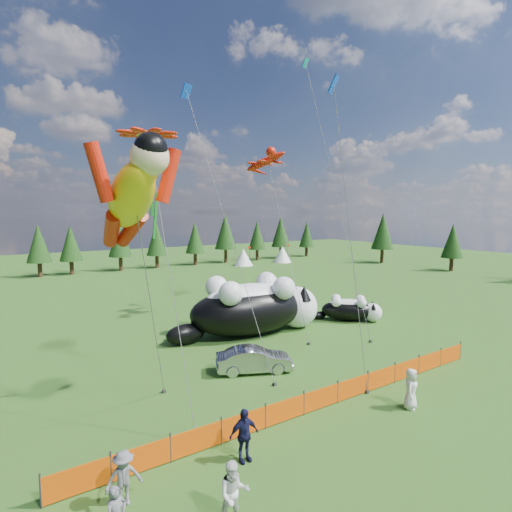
# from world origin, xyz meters

# --- Properties ---
(ground) EXTENTS (160.00, 160.00, 0.00)m
(ground) POSITION_xyz_m (0.00, 0.00, 0.00)
(ground) COLOR #15370A
(ground) RESTS_ON ground
(safety_fence) EXTENTS (22.06, 0.06, 1.10)m
(safety_fence) POSITION_xyz_m (0.00, -3.00, 0.50)
(safety_fence) COLOR #262626
(safety_fence) RESTS_ON ground
(tree_line) EXTENTS (90.00, 4.00, 8.00)m
(tree_line) POSITION_xyz_m (0.00, 45.00, 4.00)
(tree_line) COLOR black
(tree_line) RESTS_ON ground
(festival_tents) EXTENTS (50.00, 3.20, 2.80)m
(festival_tents) POSITION_xyz_m (11.00, 40.00, 1.40)
(festival_tents) COLOR white
(festival_tents) RESTS_ON ground
(cat_large) EXTENTS (11.64, 4.93, 4.20)m
(cat_large) POSITION_xyz_m (3.58, 7.94, 2.00)
(cat_large) COLOR black
(cat_large) RESTS_ON ground
(cat_small) EXTENTS (4.51, 4.32, 2.01)m
(cat_small) POSITION_xyz_m (11.91, 6.62, 0.95)
(cat_small) COLOR black
(cat_small) RESTS_ON ground
(car) EXTENTS (4.38, 3.00, 1.37)m
(car) POSITION_xyz_m (-0.24, 2.12, 0.68)
(car) COLOR #ABABAF
(car) RESTS_ON ground
(spectator_b) EXTENTS (1.03, 0.78, 1.87)m
(spectator_b) POSITION_xyz_m (-6.55, -6.63, 0.93)
(spectator_b) COLOR silver
(spectator_b) RESTS_ON ground
(spectator_c) EXTENTS (1.14, 0.62, 1.91)m
(spectator_c) POSITION_xyz_m (-4.81, -4.31, 0.95)
(spectator_c) COLOR #131435
(spectator_c) RESTS_ON ground
(spectator_d) EXTENTS (1.11, 0.61, 1.69)m
(spectator_d) POSITION_xyz_m (-8.90, -4.17, 0.84)
(spectator_d) COLOR slate
(spectator_d) RESTS_ON ground
(spectator_e) EXTENTS (1.05, 0.92, 1.82)m
(spectator_e) POSITION_xyz_m (3.36, -5.12, 0.91)
(spectator_e) COLOR silver
(spectator_e) RESTS_ON ground
(superhero_kite) EXTENTS (4.94, 7.40, 11.94)m
(superhero_kite) POSITION_xyz_m (-7.97, -2.62, 9.18)
(superhero_kite) COLOR yellow
(superhero_kite) RESTS_ON ground
(gecko_kite) EXTENTS (4.99, 11.77, 15.65)m
(gecko_kite) POSITION_xyz_m (7.64, 12.61, 12.93)
(gecko_kite) COLOR red
(gecko_kite) RESTS_ON ground
(flower_kite) EXTENTS (3.30, 5.66, 12.50)m
(flower_kite) POSITION_xyz_m (-5.95, 1.63, 11.85)
(flower_kite) COLOR red
(flower_kite) RESTS_ON ground
(diamond_kite_a) EXTENTS (2.03, 7.57, 17.34)m
(diamond_kite_a) POSITION_xyz_m (-1.65, 6.99, 15.23)
(diamond_kite_a) COLOR #0C41BD
(diamond_kite_a) RESTS_ON ground
(diamond_kite_b) EXTENTS (1.28, 8.26, 21.80)m
(diamond_kite_b) POSITION_xyz_m (9.61, 9.45, 19.18)
(diamond_kite_b) COLOR #0B8984
(diamond_kite_b) RESTS_ON ground
(diamond_kite_c) EXTENTS (1.93, 1.81, 15.29)m
(diamond_kite_c) POSITION_xyz_m (1.64, -1.76, 13.95)
(diamond_kite_c) COLOR #0C41BD
(diamond_kite_c) RESTS_ON ground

